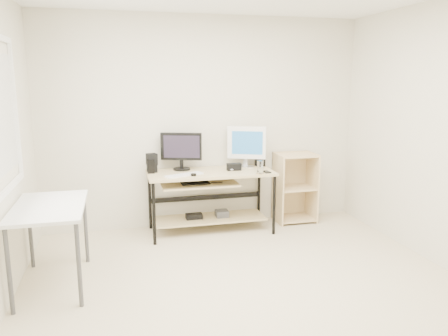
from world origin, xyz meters
TOP-DOWN VIEW (x-y plane):
  - room at (-0.14, 0.04)m, footprint 4.01×4.01m
  - desk at (-0.03, 1.66)m, footprint 1.50×0.65m
  - side_table at (-1.68, 0.60)m, footprint 0.60×1.00m
  - shelf_unit at (1.15, 1.82)m, footprint 0.50×0.40m
  - black_monitor at (-0.32, 1.83)m, footprint 0.49×0.21m
  - white_imac at (0.49, 1.81)m, footprint 0.46×0.24m
  - keyboard at (-0.34, 1.51)m, footprint 0.47×0.28m
  - mouse at (0.26, 1.65)m, footprint 0.09×0.11m
  - center_speaker at (0.29, 1.65)m, footprint 0.17×0.08m
  - speaker_left at (-0.68, 1.78)m, footprint 0.14×0.14m
  - speaker_right at (0.69, 1.85)m, footprint 0.11×0.11m
  - audio_controller at (-0.70, 1.73)m, footprint 0.08×0.06m
  - volume_puck at (-0.24, 1.47)m, footprint 0.08×0.08m
  - smartphone at (0.64, 1.45)m, footprint 0.08×0.13m
  - coaster at (0.53, 1.39)m, footprint 0.11×0.11m
  - drinking_glass at (0.53, 1.39)m, footprint 0.09×0.09m

SIDE VIEW (x-z plane):
  - shelf_unit at x=1.15m, z-range 0.00..0.90m
  - desk at x=-0.03m, z-range 0.16..0.91m
  - side_table at x=-1.68m, z-range 0.30..1.05m
  - coaster at x=0.53m, z-range 0.75..0.76m
  - smartphone at x=0.64m, z-range 0.75..0.76m
  - keyboard at x=-0.34m, z-range 0.75..0.77m
  - volume_puck at x=-0.24m, z-range 0.75..0.78m
  - mouse at x=0.26m, z-range 0.75..0.78m
  - center_speaker at x=0.29m, z-range 0.75..0.84m
  - speaker_right at x=0.69m, z-range 0.75..0.88m
  - drinking_glass at x=0.53m, z-range 0.76..0.91m
  - audio_controller at x=-0.70m, z-range 0.75..0.91m
  - speaker_left at x=-0.68m, z-range 0.76..0.98m
  - black_monitor at x=-0.32m, z-range 0.78..1.24m
  - white_imac at x=0.49m, z-range 0.79..1.30m
  - room at x=-0.14m, z-range 0.01..2.63m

